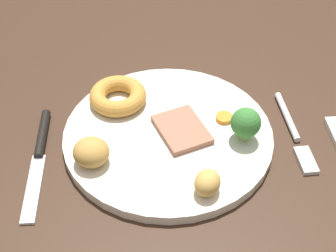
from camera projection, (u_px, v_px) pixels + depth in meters
dining_table at (181, 135)px, 67.07cm from camera, size 120.00×84.00×3.60cm
dinner_plate at (168, 135)px, 63.41cm from camera, size 27.72×27.72×1.40cm
meat_slice_main at (182, 129)px, 62.63cm from camera, size 7.22×8.61×0.80cm
yorkshire_pudding at (118, 96)px, 66.48cm from camera, size 7.98×7.98×2.28cm
roast_potato_left at (211, 182)px, 54.72cm from camera, size 4.51×4.63×2.96cm
roast_potato_right at (91, 152)px, 57.87cm from camera, size 6.03×5.96×3.39cm
carrot_coin_front at (224, 118)px, 64.44cm from camera, size 2.28×2.28×0.61cm
broccoli_floret at (246, 123)px, 60.22cm from camera, size 3.90×3.90×4.68cm
fork at (294, 133)px, 64.10cm from camera, size 2.89×15.32×0.90cm
knife at (39, 152)px, 61.48cm from camera, size 4.11×18.52×1.20cm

